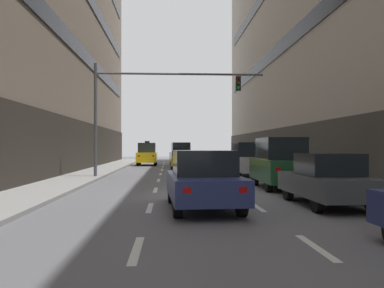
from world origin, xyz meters
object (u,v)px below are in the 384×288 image
Objects in this scene: car_parked_3 at (247,159)px; taxi_driving_1 at (147,154)px; car_driving_3 at (203,180)px; car_parked_2 at (280,163)px; taxi_driving_2 at (181,160)px; traffic_signal_0 at (148,98)px; car_driving_0 at (180,154)px; car_parked_1 at (327,180)px.

taxi_driving_1 is at bearing 115.32° from car_parked_3.
car_driving_3 is 6.95m from car_parked_2.
traffic_signal_0 reaches higher than taxi_driving_2.
car_driving_0 reaches higher than car_parked_2.
taxi_driving_2 is at bearing -65.13° from taxi_driving_1.
car_driving_0 is at bearing 81.61° from traffic_signal_0.
car_parked_1 is 12.95m from car_parked_3.
car_driving_0 is 27.14m from car_parked_1.
car_driving_3 is at bearing -83.63° from taxi_driving_1.
car_parked_1 is (3.88, 0.47, -0.05)m from car_driving_3.
taxi_driving_2 is (3.17, -6.83, -0.32)m from taxi_driving_1.
car_parked_1 is at bearing -61.57° from traffic_signal_0.
car_parked_2 is (3.79, -21.58, -0.00)m from car_driving_0.
taxi_driving_2 is 0.91× the size of car_parked_2.
car_parked_1 is at bearing 6.88° from car_driving_3.
taxi_driving_1 is at bearing 107.34° from car_parked_2.
car_parked_3 is 7.27m from traffic_signal_0.
car_parked_2 reaches higher than taxi_driving_2.
car_parked_3 is at bearing -64.30° from taxi_driving_2.
taxi_driving_1 is at bearing 163.41° from car_driving_0.
car_driving_3 is 1.08× the size of car_parked_3.
traffic_signal_0 reaches higher than car_driving_0.
car_driving_3 is at bearing -124.00° from car_parked_2.
car_parked_1 is 0.45× the size of traffic_signal_0.
taxi_driving_1 is at bearing 114.87° from taxi_driving_2.
car_driving_3 is at bearing -173.12° from car_parked_1.
car_driving_0 is 16.17m from traffic_signal_0.
car_driving_3 is 1.07× the size of car_parked_1.
taxi_driving_2 is at bearing -90.79° from car_driving_0.
car_parked_2 is at bearing -44.42° from traffic_signal_0.
car_parked_2 reaches higher than car_parked_1.
car_parked_2 is (3.88, -15.72, 0.33)m from taxi_driving_2.
traffic_signal_0 reaches higher than car_parked_1.
car_driving_0 is at bearing 105.25° from car_parked_3.
car_parked_3 is at bearing 73.86° from car_driving_3.
car_parked_2 reaches higher than car_driving_3.
car_driving_3 is at bearing -90.19° from car_driving_0.
taxi_driving_2 is 21.47m from car_driving_3.
taxi_driving_1 is 0.98× the size of car_parked_2.
car_driving_0 is 14.43m from car_parked_3.
car_parked_3 is (3.88, -8.05, 0.27)m from taxi_driving_2.
taxi_driving_1 is at bearing 93.27° from traffic_signal_0.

